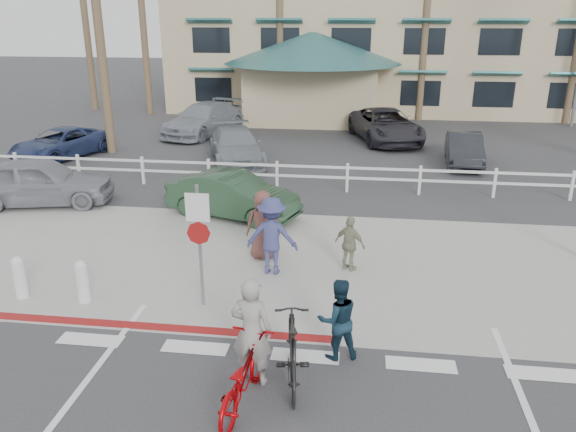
# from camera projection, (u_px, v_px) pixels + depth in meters

# --- Properties ---
(ground) EXTENTS (140.00, 140.00, 0.00)m
(ground) POSITION_uv_depth(u_px,v_px,m) (302.00, 377.00, 9.34)
(ground) COLOR #333335
(sidewalk_plaza) EXTENTS (22.00, 7.00, 0.01)m
(sidewalk_plaza) POSITION_uv_depth(u_px,v_px,m) (322.00, 265.00, 13.54)
(sidewalk_plaza) COLOR gray
(sidewalk_plaza) RESTS_ON ground
(cross_street) EXTENTS (40.00, 5.00, 0.01)m
(cross_street) POSITION_uv_depth(u_px,v_px,m) (332.00, 211.00, 17.27)
(cross_street) COLOR #333335
(cross_street) RESTS_ON ground
(parking_lot) EXTENTS (50.00, 16.00, 0.01)m
(parking_lot) POSITION_uv_depth(u_px,v_px,m) (344.00, 144.00, 26.13)
(parking_lot) COLOR #333335
(parking_lot) RESTS_ON ground
(curb_red) EXTENTS (7.00, 0.25, 0.02)m
(curb_red) POSITION_uv_depth(u_px,v_px,m) (154.00, 327.00, 10.83)
(curb_red) COLOR maroon
(curb_red) RESTS_ON ground
(rail_fence) EXTENTS (29.40, 0.16, 1.00)m
(rail_fence) POSITION_uv_depth(u_px,v_px,m) (350.00, 178.00, 18.90)
(rail_fence) COLOR silver
(rail_fence) RESTS_ON ground
(building) EXTENTS (28.00, 16.00, 11.30)m
(building) POSITION_uv_depth(u_px,v_px,m) (386.00, 15.00, 36.09)
(building) COLOR #C6B087
(building) RESTS_ON ground
(sign_post) EXTENTS (0.50, 0.10, 2.90)m
(sign_post) POSITION_uv_depth(u_px,v_px,m) (200.00, 240.00, 11.19)
(sign_post) COLOR gray
(sign_post) RESTS_ON ground
(bollard_0) EXTENTS (0.26, 0.26, 0.95)m
(bollard_0) POSITION_uv_depth(u_px,v_px,m) (83.00, 281.00, 11.64)
(bollard_0) COLOR silver
(bollard_0) RESTS_ON ground
(bollard_1) EXTENTS (0.26, 0.26, 0.95)m
(bollard_1) POSITION_uv_depth(u_px,v_px,m) (20.00, 277.00, 11.81)
(bollard_1) COLOR silver
(bollard_1) RESTS_ON ground
(palm_10) EXTENTS (4.00, 4.00, 12.00)m
(palm_10) POSITION_uv_depth(u_px,v_px,m) (96.00, 6.00, 22.54)
(palm_10) COLOR black
(palm_10) RESTS_ON ground
(bike_red) EXTENTS (0.95, 2.05, 1.04)m
(bike_red) POSITION_uv_depth(u_px,v_px,m) (243.00, 376.00, 8.51)
(bike_red) COLOR #980206
(bike_red) RESTS_ON ground
(rider_red) EXTENTS (0.73, 0.53, 1.87)m
(rider_red) POSITION_uv_depth(u_px,v_px,m) (252.00, 331.00, 8.94)
(rider_red) COLOR gray
(rider_red) RESTS_ON ground
(bike_black) EXTENTS (0.85, 2.04, 1.19)m
(bike_black) POSITION_uv_depth(u_px,v_px,m) (292.00, 350.00, 9.04)
(bike_black) COLOR black
(bike_black) RESTS_ON ground
(rider_black) EXTENTS (0.87, 0.77, 1.50)m
(rider_black) POSITION_uv_depth(u_px,v_px,m) (338.00, 319.00, 9.65)
(rider_black) COLOR #112837
(rider_black) RESTS_ON ground
(pedestrian_a) EXTENTS (1.21, 0.72, 1.84)m
(pedestrian_a) POSITION_uv_depth(u_px,v_px,m) (272.00, 236.00, 12.83)
(pedestrian_a) COLOR navy
(pedestrian_a) RESTS_ON ground
(pedestrian_child) EXTENTS (0.84, 0.67, 1.34)m
(pedestrian_child) POSITION_uv_depth(u_px,v_px,m) (350.00, 244.00, 13.03)
(pedestrian_child) COLOR gray
(pedestrian_child) RESTS_ON ground
(pedestrian_b) EXTENTS (0.93, 0.69, 1.73)m
(pedestrian_b) POSITION_uv_depth(u_px,v_px,m) (263.00, 225.00, 13.66)
(pedestrian_b) COLOR brown
(pedestrian_b) RESTS_ON ground
(car_white_sedan) EXTENTS (4.21, 2.56, 1.31)m
(car_white_sedan) POSITION_uv_depth(u_px,v_px,m) (233.00, 195.00, 16.57)
(car_white_sedan) COLOR #233F29
(car_white_sedan) RESTS_ON ground
(car_red_compact) EXTENTS (4.74, 2.75, 1.52)m
(car_red_compact) POSITION_uv_depth(u_px,v_px,m) (40.00, 181.00, 17.60)
(car_red_compact) COLOR gray
(car_red_compact) RESTS_ON ground
(lot_car_0) EXTENTS (3.33, 4.84, 1.23)m
(lot_car_0) POSITION_uv_depth(u_px,v_px,m) (60.00, 143.00, 23.42)
(lot_car_0) COLOR navy
(lot_car_0) RESTS_ON ground
(lot_car_1) EXTENTS (3.37, 5.10, 1.37)m
(lot_car_1) POSITION_uv_depth(u_px,v_px,m) (236.00, 146.00, 22.64)
(lot_car_1) COLOR gray
(lot_car_1) RESTS_ON ground
(lot_car_3) EXTENTS (1.61, 3.88, 1.25)m
(lot_car_3) POSITION_uv_depth(u_px,v_px,m) (464.00, 150.00, 22.33)
(lot_car_3) COLOR black
(lot_car_3) RESTS_ON ground
(lot_car_4) EXTENTS (3.70, 5.76, 1.55)m
(lot_car_4) POSITION_uv_depth(u_px,v_px,m) (204.00, 119.00, 27.91)
(lot_car_4) COLOR gray
(lot_car_4) RESTS_ON ground
(lot_car_5) EXTENTS (3.85, 5.89, 1.51)m
(lot_car_5) POSITION_uv_depth(u_px,v_px,m) (386.00, 125.00, 26.47)
(lot_car_5) COLOR #292830
(lot_car_5) RESTS_ON ground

